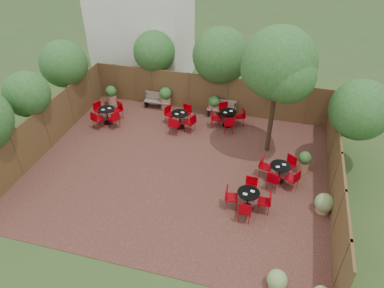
# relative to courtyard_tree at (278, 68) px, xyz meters

# --- Properties ---
(ground) EXTENTS (80.00, 80.00, 0.00)m
(ground) POSITION_rel_courtyard_tree_xyz_m (-3.37, -2.30, -3.91)
(ground) COLOR #354F23
(ground) RESTS_ON ground
(courtyard_paving) EXTENTS (12.00, 10.00, 0.02)m
(courtyard_paving) POSITION_rel_courtyard_tree_xyz_m (-3.37, -2.30, -3.90)
(courtyard_paving) COLOR #351815
(courtyard_paving) RESTS_ON ground
(fence_back) EXTENTS (12.00, 0.08, 2.00)m
(fence_back) POSITION_rel_courtyard_tree_xyz_m (-3.37, 2.70, -2.91)
(fence_back) COLOR brown
(fence_back) RESTS_ON ground
(fence_left) EXTENTS (0.08, 10.00, 2.00)m
(fence_left) POSITION_rel_courtyard_tree_xyz_m (-9.37, -2.30, -2.91)
(fence_left) COLOR brown
(fence_left) RESTS_ON ground
(fence_right) EXTENTS (0.08, 10.00, 2.00)m
(fence_right) POSITION_rel_courtyard_tree_xyz_m (2.63, -2.30, -2.91)
(fence_right) COLOR brown
(fence_right) RESTS_ON ground
(neighbour_building) EXTENTS (5.00, 4.00, 8.00)m
(neighbour_building) POSITION_rel_courtyard_tree_xyz_m (-7.87, 5.70, 0.09)
(neighbour_building) COLOR silver
(neighbour_building) RESTS_ON ground
(overhang_foliage) EXTENTS (15.68, 10.71, 2.79)m
(overhang_foliage) POSITION_rel_courtyard_tree_xyz_m (-4.74, 0.68, -1.19)
(overhang_foliage) COLOR #23561B
(overhang_foliage) RESTS_ON ground
(courtyard_tree) EXTENTS (2.96, 2.89, 5.49)m
(courtyard_tree) POSITION_rel_courtyard_tree_xyz_m (0.00, 0.00, 0.00)
(courtyard_tree) COLOR black
(courtyard_tree) RESTS_ON courtyard_paving
(park_bench_left) EXTENTS (1.36, 0.44, 0.84)m
(park_bench_left) POSITION_rel_courtyard_tree_xyz_m (-5.93, 2.32, -3.45)
(park_bench_left) COLOR brown
(park_bench_left) RESTS_ON courtyard_paving
(park_bench_right) EXTENTS (1.44, 0.51, 0.88)m
(park_bench_right) POSITION_rel_courtyard_tree_xyz_m (-2.52, 2.32, -3.43)
(park_bench_right) COLOR brown
(park_bench_right) RESTS_ON courtyard_paving
(bistro_tables) EXTENTS (10.08, 6.99, 0.92)m
(bistro_tables) POSITION_rel_courtyard_tree_xyz_m (-2.81, -0.64, -3.43)
(bistro_tables) COLOR black
(bistro_tables) RESTS_ON courtyard_paving
(planters) EXTENTS (10.52, 4.12, 1.15)m
(planters) POSITION_rel_courtyard_tree_xyz_m (-4.30, 1.64, -3.31)
(planters) COLOR #A06D50
(planters) RESTS_ON courtyard_paving
(low_shrubs) EXTENTS (2.01, 4.30, 0.74)m
(low_shrubs) POSITION_rel_courtyard_tree_xyz_m (1.87, -5.15, -3.56)
(low_shrubs) COLOR #A06D50
(low_shrubs) RESTS_ON courtyard_paving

